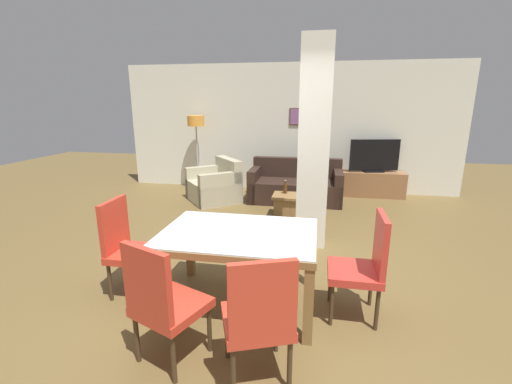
% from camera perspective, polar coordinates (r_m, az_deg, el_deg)
% --- Properties ---
extents(ground_plane, '(18.00, 18.00, 0.00)m').
position_cam_1_polar(ground_plane, '(3.52, -2.74, -17.89)').
color(ground_plane, brown).
extents(back_wall, '(7.20, 0.09, 2.70)m').
position_cam_1_polar(back_wall, '(7.54, 5.25, 10.53)').
color(back_wall, white).
rests_on(back_wall, ground_plane).
extents(divider_pillar, '(0.40, 0.32, 2.70)m').
position_cam_1_polar(divider_pillar, '(4.52, 9.63, 7.57)').
color(divider_pillar, white).
rests_on(divider_pillar, ground_plane).
extents(dining_table, '(1.44, 1.02, 0.74)m').
position_cam_1_polar(dining_table, '(3.24, -2.87, -9.10)').
color(dining_table, olive).
rests_on(dining_table, ground_plane).
extents(dining_chair_near_right, '(0.59, 0.59, 0.98)m').
position_cam_1_polar(dining_chair_near_right, '(2.42, 0.48, -19.87)').
color(dining_chair_near_right, red).
rests_on(dining_chair_near_right, ground_plane).
extents(dining_chair_near_left, '(0.60, 0.60, 0.98)m').
position_cam_1_polar(dining_chair_near_left, '(2.65, -15.29, -16.99)').
color(dining_chair_near_left, red).
rests_on(dining_chair_near_left, ground_plane).
extents(dining_chair_head_right, '(0.46, 0.46, 0.98)m').
position_cam_1_polar(dining_chair_head_right, '(3.23, 17.60, -11.19)').
color(dining_chair_head_right, red).
rests_on(dining_chair_head_right, ground_plane).
extents(dining_chair_head_left, '(0.46, 0.46, 0.98)m').
position_cam_1_polar(dining_chair_head_left, '(3.69, -20.65, -8.10)').
color(dining_chair_head_left, red).
rests_on(dining_chair_head_left, ground_plane).
extents(sofa, '(1.77, 0.86, 0.82)m').
position_cam_1_polar(sofa, '(6.78, 6.61, 0.89)').
color(sofa, '#31211A').
rests_on(sofa, ground_plane).
extents(armchair, '(1.25, 1.26, 0.82)m').
position_cam_1_polar(armchair, '(6.80, -6.79, 0.93)').
color(armchair, '#BAB394').
rests_on(armchair, ground_plane).
extents(coffee_table, '(0.60, 0.47, 0.38)m').
position_cam_1_polar(coffee_table, '(5.84, 5.76, -2.25)').
color(coffee_table, olive).
rests_on(coffee_table, ground_plane).
extents(bottle, '(0.07, 0.07, 0.23)m').
position_cam_1_polar(bottle, '(5.87, 4.90, 0.63)').
color(bottle, '#4C2D14').
rests_on(bottle, coffee_table).
extents(tv_stand, '(1.29, 0.40, 0.51)m').
position_cam_1_polar(tv_stand, '(7.48, 18.75, 1.27)').
color(tv_stand, '#96653F').
rests_on(tv_stand, ground_plane).
extents(tv_screen, '(0.99, 0.28, 0.66)m').
position_cam_1_polar(tv_screen, '(7.37, 19.12, 5.66)').
color(tv_screen, black).
rests_on(tv_screen, tv_stand).
extents(floor_lamp, '(0.36, 0.36, 1.62)m').
position_cam_1_polar(floor_lamp, '(7.60, -9.96, 10.54)').
color(floor_lamp, '#B7B7BC').
rests_on(floor_lamp, ground_plane).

